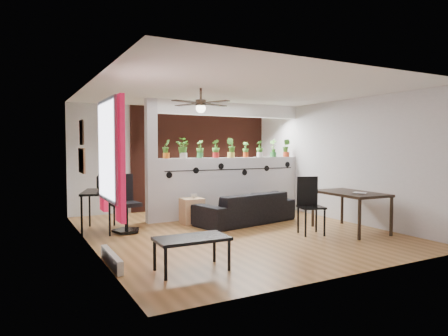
% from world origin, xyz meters
% --- Properties ---
extents(room_shell, '(6.30, 7.10, 2.90)m').
position_xyz_m(room_shell, '(0.00, 0.00, 1.30)').
color(room_shell, brown).
rests_on(room_shell, ground).
extents(partition_wall, '(3.60, 0.18, 1.35)m').
position_xyz_m(partition_wall, '(0.80, 1.50, 0.68)').
color(partition_wall, '#BCBCC1').
rests_on(partition_wall, ground).
extents(ceiling_header, '(3.60, 0.18, 0.30)m').
position_xyz_m(ceiling_header, '(0.80, 1.50, 2.45)').
color(ceiling_header, white).
rests_on(ceiling_header, room_shell).
extents(pier_column, '(0.22, 0.20, 2.60)m').
position_xyz_m(pier_column, '(-1.11, 1.50, 1.30)').
color(pier_column, '#BCBCC1').
rests_on(pier_column, ground).
extents(brick_panel, '(3.90, 0.05, 2.60)m').
position_xyz_m(brick_panel, '(0.80, 2.97, 1.30)').
color(brick_panel, '#983F2C').
rests_on(brick_panel, ground).
extents(vine_decal, '(3.31, 0.01, 0.30)m').
position_xyz_m(vine_decal, '(0.80, 1.40, 1.08)').
color(vine_decal, black).
rests_on(vine_decal, partition_wall).
extents(window_assembly, '(0.09, 1.30, 1.55)m').
position_xyz_m(window_assembly, '(-2.56, -1.20, 1.51)').
color(window_assembly, white).
rests_on(window_assembly, room_shell).
extents(baseboard_heater, '(0.08, 1.00, 0.18)m').
position_xyz_m(baseboard_heater, '(-2.54, -1.20, 0.09)').
color(baseboard_heater, silver).
rests_on(baseboard_heater, ground).
extents(corkboard, '(0.03, 0.60, 0.45)m').
position_xyz_m(corkboard, '(-2.58, 0.95, 1.35)').
color(corkboard, '#A0724D').
rests_on(corkboard, room_shell).
extents(framed_art, '(0.03, 0.34, 0.44)m').
position_xyz_m(framed_art, '(-2.58, 0.90, 1.85)').
color(framed_art, '#8C7259').
rests_on(framed_art, room_shell).
extents(ceiling_fan, '(1.19, 1.19, 0.43)m').
position_xyz_m(ceiling_fan, '(-0.80, -0.30, 2.31)').
color(ceiling_fan, black).
rests_on(ceiling_fan, room_shell).
extents(potted_plant_0, '(0.24, 0.21, 0.40)m').
position_xyz_m(potted_plant_0, '(-0.78, 1.50, 1.56)').
color(potted_plant_0, orange).
rests_on(potted_plant_0, partition_wall).
extents(potted_plant_1, '(0.27, 0.29, 0.44)m').
position_xyz_m(potted_plant_1, '(-0.39, 1.50, 1.58)').
color(potted_plant_1, silver).
rests_on(potted_plant_1, partition_wall).
extents(potted_plant_2, '(0.21, 0.23, 0.39)m').
position_xyz_m(potted_plant_2, '(0.01, 1.50, 1.56)').
color(potted_plant_2, '#30853E').
rests_on(potted_plant_2, partition_wall).
extents(potted_plant_3, '(0.25, 0.23, 0.41)m').
position_xyz_m(potted_plant_3, '(0.41, 1.50, 1.57)').
color(potted_plant_3, '#B41D1C').
rests_on(potted_plant_3, partition_wall).
extents(potted_plant_4, '(0.30, 0.30, 0.45)m').
position_xyz_m(potted_plant_4, '(0.80, 1.50, 1.59)').
color(potted_plant_4, '#DDC34E').
rests_on(potted_plant_4, partition_wall).
extents(potted_plant_5, '(0.20, 0.17, 0.36)m').
position_xyz_m(potted_plant_5, '(1.20, 1.50, 1.54)').
color(potted_plant_5, '#D14618').
rests_on(potted_plant_5, partition_wall).
extents(potted_plant_6, '(0.25, 0.23, 0.40)m').
position_xyz_m(potted_plant_6, '(1.59, 1.50, 1.56)').
color(potted_plant_6, silver).
rests_on(potted_plant_6, partition_wall).
extents(potted_plant_7, '(0.27, 0.28, 0.43)m').
position_xyz_m(potted_plant_7, '(1.99, 1.50, 1.58)').
color(potted_plant_7, '#338D3F').
rests_on(potted_plant_7, partition_wall).
extents(potted_plant_8, '(0.27, 0.28, 0.44)m').
position_xyz_m(potted_plant_8, '(2.38, 1.50, 1.58)').
color(potted_plant_8, '#B03A1C').
rests_on(potted_plant_8, partition_wall).
extents(sofa, '(2.21, 1.22, 0.61)m').
position_xyz_m(sofa, '(0.62, 0.57, 0.31)').
color(sofa, black).
rests_on(sofa, ground).
extents(cube_shelf, '(0.44, 0.39, 0.53)m').
position_xyz_m(cube_shelf, '(-0.41, 1.00, 0.27)').
color(cube_shelf, tan).
rests_on(cube_shelf, ground).
extents(cup, '(0.16, 0.16, 0.10)m').
position_xyz_m(cup, '(-0.36, 1.00, 0.58)').
color(cup, gray).
rests_on(cup, cube_shelf).
extents(computer_desk, '(0.84, 1.18, 0.77)m').
position_xyz_m(computer_desk, '(-2.25, 1.16, 0.69)').
color(computer_desk, black).
rests_on(computer_desk, ground).
extents(monitor, '(0.32, 0.13, 0.18)m').
position_xyz_m(monitor, '(-2.25, 1.31, 0.86)').
color(monitor, black).
rests_on(monitor, computer_desk).
extents(office_chair, '(0.55, 0.55, 1.06)m').
position_xyz_m(office_chair, '(-1.84, 0.84, 0.47)').
color(office_chair, black).
rests_on(office_chair, ground).
extents(dining_table, '(0.90, 1.41, 0.74)m').
position_xyz_m(dining_table, '(1.95, -1.07, 0.66)').
color(dining_table, black).
rests_on(dining_table, ground).
extents(book, '(0.25, 0.27, 0.02)m').
position_xyz_m(book, '(1.85, -1.37, 0.75)').
color(book, gray).
rests_on(book, dining_table).
extents(folding_chair, '(0.53, 0.53, 1.05)m').
position_xyz_m(folding_chair, '(1.12, -0.88, 0.62)').
color(folding_chair, black).
rests_on(folding_chair, ground).
extents(coffee_table, '(0.94, 0.54, 0.44)m').
position_xyz_m(coffee_table, '(-1.67, -1.89, 0.39)').
color(coffee_table, black).
rests_on(coffee_table, ground).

